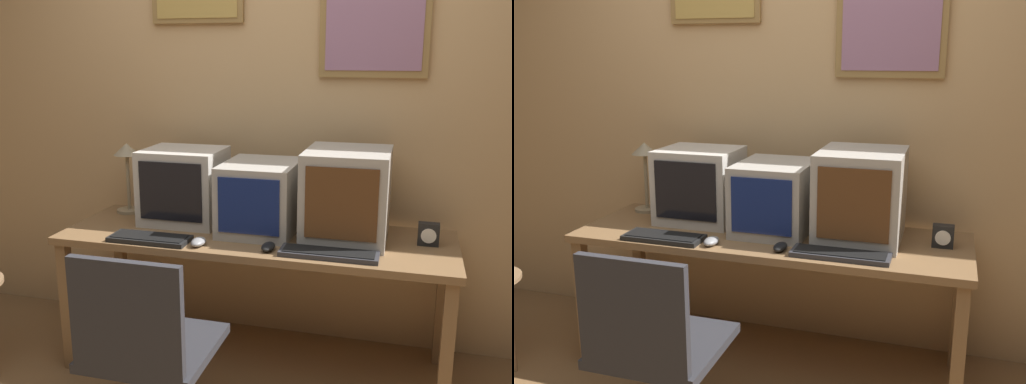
% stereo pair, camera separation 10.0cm
% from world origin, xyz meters
% --- Properties ---
extents(wall_back, '(8.00, 0.08, 2.60)m').
position_xyz_m(wall_back, '(0.00, 1.43, 1.31)').
color(wall_back, tan).
rests_on(wall_back, ground_plane).
extents(desk, '(1.94, 0.66, 0.72)m').
position_xyz_m(desk, '(0.00, 0.99, 0.64)').
color(desk, olive).
rests_on(desk, ground_plane).
extents(monitor_left, '(0.41, 0.37, 0.39)m').
position_xyz_m(monitor_left, '(-0.43, 1.11, 0.92)').
color(monitor_left, beige).
rests_on(monitor_left, desk).
extents(monitor_center, '(0.36, 0.45, 0.35)m').
position_xyz_m(monitor_center, '(0.01, 1.06, 0.90)').
color(monitor_center, '#B7B2A8').
rests_on(monitor_center, desk).
extents(monitor_right, '(0.40, 0.46, 0.43)m').
position_xyz_m(monitor_right, '(0.44, 1.06, 0.94)').
color(monitor_right, '#B7B2A8').
rests_on(monitor_right, desk).
extents(keyboard_main, '(0.39, 0.15, 0.03)m').
position_xyz_m(keyboard_main, '(-0.47, 0.76, 0.73)').
color(keyboard_main, black).
rests_on(keyboard_main, desk).
extents(keyboard_side, '(0.44, 0.14, 0.03)m').
position_xyz_m(keyboard_side, '(0.40, 0.77, 0.73)').
color(keyboard_side, '#333338').
rests_on(keyboard_side, desk).
extents(mouse_near_keyboard, '(0.06, 0.11, 0.04)m').
position_xyz_m(mouse_near_keyboard, '(-0.21, 0.75, 0.74)').
color(mouse_near_keyboard, gray).
rests_on(mouse_near_keyboard, desk).
extents(mouse_far_corner, '(0.06, 0.11, 0.03)m').
position_xyz_m(mouse_far_corner, '(0.12, 0.78, 0.74)').
color(mouse_far_corner, black).
rests_on(mouse_far_corner, desk).
extents(desk_clock, '(0.10, 0.06, 0.11)m').
position_xyz_m(desk_clock, '(0.82, 1.05, 0.77)').
color(desk_clock, black).
rests_on(desk_clock, desk).
extents(desk_lamp, '(0.14, 0.14, 0.39)m').
position_xyz_m(desk_lamp, '(-0.81, 1.20, 1.00)').
color(desk_lamp, tan).
rests_on(desk_lamp, desk).
extents(office_chair, '(0.50, 0.50, 0.89)m').
position_xyz_m(office_chair, '(-0.23, 0.22, 0.38)').
color(office_chair, black).
rests_on(office_chair, ground_plane).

